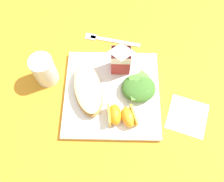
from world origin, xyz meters
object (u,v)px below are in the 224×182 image
at_px(orange_wedge_front, 114,114).
at_px(drinking_clear_cup, 44,70).
at_px(orange_wedge_middle, 129,117).
at_px(green_salad_pile, 138,88).
at_px(paper_napkin, 187,116).
at_px(white_plate, 112,93).
at_px(metal_fork, 108,39).
at_px(milk_carton, 121,58).
at_px(cheesy_pizza_bread, 88,90).

bearing_deg(orange_wedge_front, drinking_clear_cup, 148.25).
distance_m(orange_wedge_front, drinking_clear_cup, 0.25).
height_order(orange_wedge_middle, drinking_clear_cup, drinking_clear_cup).
xyz_separation_m(orange_wedge_front, drinking_clear_cup, (-0.21, 0.13, 0.01)).
height_order(green_salad_pile, drinking_clear_cup, drinking_clear_cup).
distance_m(orange_wedge_middle, paper_napkin, 0.18).
bearing_deg(white_plate, orange_wedge_front, -84.04).
height_order(orange_wedge_middle, paper_napkin, orange_wedge_middle).
bearing_deg(drinking_clear_cup, metal_fork, 38.85).
distance_m(milk_carton, orange_wedge_front, 0.16).
relative_size(white_plate, orange_wedge_front, 4.39).
xyz_separation_m(cheesy_pizza_bread, green_salad_pile, (0.15, 0.01, 0.00)).
height_order(green_salad_pile, orange_wedge_middle, green_salad_pile).
xyz_separation_m(milk_carton, metal_fork, (-0.04, 0.12, -0.07)).
bearing_deg(cheesy_pizza_bread, orange_wedge_middle, -34.11).
relative_size(orange_wedge_middle, drinking_clear_cup, 0.69).
distance_m(green_salad_pile, drinking_clear_cup, 0.28).
bearing_deg(green_salad_pile, metal_fork, 116.10).
bearing_deg(orange_wedge_middle, drinking_clear_cup, 151.45).
relative_size(orange_wedge_front, metal_fork, 0.34).
relative_size(orange_wedge_front, orange_wedge_middle, 0.93).
relative_size(milk_carton, orange_wedge_front, 1.72).
relative_size(orange_wedge_front, paper_napkin, 0.58).
distance_m(cheesy_pizza_bread, paper_napkin, 0.30).
xyz_separation_m(green_salad_pile, metal_fork, (-0.09, 0.19, -0.03)).
bearing_deg(milk_carton, green_salad_pile, -55.18).
height_order(cheesy_pizza_bread, orange_wedge_front, orange_wedge_front).
xyz_separation_m(green_salad_pile, milk_carton, (-0.05, 0.08, 0.04)).
xyz_separation_m(orange_wedge_front, orange_wedge_middle, (0.04, -0.01, 0.00)).
xyz_separation_m(white_plate, drinking_clear_cup, (-0.20, 0.05, 0.04)).
bearing_deg(orange_wedge_middle, white_plate, 120.25).
height_order(orange_wedge_front, paper_napkin, orange_wedge_front).
bearing_deg(metal_fork, milk_carton, -70.36).
distance_m(paper_napkin, drinking_clear_cup, 0.44).
height_order(white_plate, metal_fork, white_plate).
bearing_deg(green_salad_pile, paper_napkin, -26.36).
height_order(milk_carton, metal_fork, milk_carton).
relative_size(white_plate, cheesy_pizza_bread, 1.52).
distance_m(milk_carton, metal_fork, 0.14).
distance_m(white_plate, drinking_clear_cup, 0.21).
relative_size(green_salad_pile, drinking_clear_cup, 1.01).
bearing_deg(white_plate, milk_carton, 73.87).
bearing_deg(orange_wedge_front, paper_napkin, 2.99).
xyz_separation_m(cheesy_pizza_bread, metal_fork, (0.05, 0.20, -0.03)).
relative_size(metal_fork, drinking_clear_cup, 1.90).
relative_size(cheesy_pizza_bread, green_salad_pile, 1.84).
bearing_deg(white_plate, drinking_clear_cup, 165.11).
relative_size(green_salad_pile, milk_carton, 0.91).
distance_m(milk_carton, paper_napkin, 0.26).
distance_m(paper_napkin, metal_fork, 0.36).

